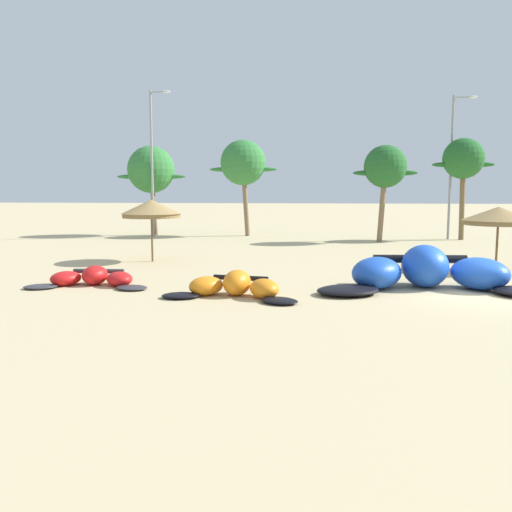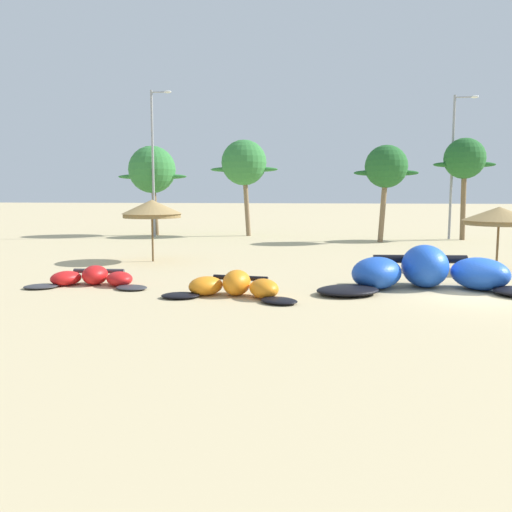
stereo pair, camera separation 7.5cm
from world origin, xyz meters
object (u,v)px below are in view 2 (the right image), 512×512
Objects in this scene: kite_far_left at (93,278)px; lamppost_west at (154,158)px; kite_left at (235,287)px; palm_left_of_gap at (386,168)px; beach_umbrella_middle at (499,216)px; palm_center_left at (465,160)px; kite_left_of_center at (428,273)px; beach_umbrella_near_van at (152,209)px; lamppost_west_center at (454,161)px; palm_left at (244,163)px; palm_leftmost at (152,170)px.

lamppost_west is at bearing 100.40° from kite_far_left.
palm_left_of_gap is at bearing 69.93° from kite_left.
palm_left_of_gap is at bearing 104.51° from beach_umbrella_middle.
kite_left is at bearing -15.20° from kite_far_left.
palm_center_left is 22.55m from lamppost_west.
kite_left_of_center is 13.89m from beach_umbrella_near_van.
lamppost_west_center is at bearing 38.99° from beach_umbrella_near_van.
palm_left is at bearing 96.76° from kite_left.
palm_center_left is (16.00, -1.80, 0.08)m from palm_left.
kite_left_of_center is 1.31× the size of palm_left_of_gap.
palm_center_left is at bearing 72.69° from kite_left_of_center.
beach_umbrella_near_van is at bearing 122.34° from kite_left.
lamppost_west_center reaches higher than palm_left.
palm_center_left is at bearing -4.23° from palm_leftmost.
palm_leftmost is 18.05m from palm_left_of_gap.
kite_left_of_center is at bearing -105.40° from lamppost_west_center.
beach_umbrella_middle is 27.15m from palm_leftmost.
beach_umbrella_middle reaches higher than kite_left_of_center.
palm_left_of_gap is (-3.35, 12.93, 2.63)m from beach_umbrella_middle.
kite_far_left is at bearing -96.72° from palm_left.
beach_umbrella_middle is (10.71, 7.24, 2.10)m from kite_left.
palm_center_left is at bearing 81.17° from beach_umbrella_middle.
palm_left is at bearing 16.40° from lamppost_west.
kite_left is 21.99m from palm_left_of_gap.
kite_far_left is at bearing -177.09° from kite_left_of_center.
beach_umbrella_near_van is at bearing -73.91° from lamppost_west.
palm_left is 15.44m from lamppost_west_center.
palm_center_left is 0.71× the size of lamppost_west_center.
kite_left is 10.40m from beach_umbrella_near_van.
lamppost_west_center reaches higher than beach_umbrella_near_van.
palm_leftmost reaches higher than kite_far_left.
kite_left_of_center is 28.28m from palm_leftmost.
palm_left reaches higher than palm_left_of_gap.
palm_left reaches higher than kite_far_left.
palm_left_of_gap reaches higher than kite_left_of_center.
lamppost_west is at bearing -67.98° from palm_leftmost.
palm_left_of_gap is 5.91m from lamppost_west_center.
palm_left is at bearing 128.37° from beach_umbrella_middle.
palm_center_left is 0.66× the size of lamppost_west.
palm_center_left reaches higher than beach_umbrella_middle.
lamppost_west is at bearing -179.67° from palm_center_left.
lamppost_west reaches higher than kite_left_of_center.
palm_leftmost is at bearing 127.30° from kite_left_of_center.
palm_leftmost is 0.97× the size of palm_center_left.
lamppost_west_center is (17.91, 14.50, 3.02)m from beach_umbrella_near_van.
palm_leftmost is at bearing 112.71° from kite_left.
kite_far_left is 0.65× the size of palm_left.
kite_far_left is at bearing -79.60° from lamppost_west.
palm_leftmost reaches higher than kite_left_of_center.
beach_umbrella_near_van is (0.17, 7.05, 2.36)m from kite_far_left.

